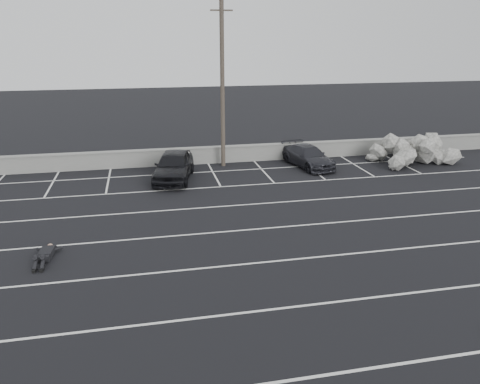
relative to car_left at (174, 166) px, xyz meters
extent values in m
plane|color=black|center=(1.36, -10.88, -0.81)|extent=(120.00, 120.00, 0.00)
cube|color=gray|center=(1.36, 3.12, -0.31)|extent=(50.00, 0.35, 1.00)
cube|color=gray|center=(1.36, 3.12, 0.21)|extent=(50.00, 0.45, 0.08)
cube|color=silver|center=(1.36, -16.88, -0.80)|extent=(36.00, 0.10, 0.01)
cube|color=silver|center=(1.36, -13.88, -0.80)|extent=(36.00, 0.10, 0.01)
cube|color=silver|center=(1.36, -10.88, -0.80)|extent=(36.00, 0.10, 0.01)
cube|color=silver|center=(1.36, -7.88, -0.80)|extent=(36.00, 0.10, 0.01)
cube|color=silver|center=(1.36, -4.88, -0.80)|extent=(36.00, 0.10, 0.01)
cube|color=silver|center=(1.36, -1.88, -0.80)|extent=(36.00, 0.10, 0.01)
cube|color=silver|center=(1.36, 1.12, -0.80)|extent=(36.00, 0.10, 0.01)
cube|color=silver|center=(-6.64, 0.62, -0.80)|extent=(0.10, 5.00, 0.01)
cube|color=silver|center=(-3.64, 0.62, -0.80)|extent=(0.10, 5.00, 0.01)
cube|color=silver|center=(-0.64, 0.62, -0.80)|extent=(0.10, 5.00, 0.01)
cube|color=silver|center=(2.36, 0.62, -0.80)|extent=(0.10, 5.00, 0.01)
cube|color=silver|center=(5.36, 0.62, -0.80)|extent=(0.10, 5.00, 0.01)
cube|color=silver|center=(8.36, 0.62, -0.80)|extent=(0.10, 5.00, 0.01)
cube|color=silver|center=(11.36, 0.62, -0.80)|extent=(0.10, 5.00, 0.01)
cube|color=silver|center=(14.36, 0.62, -0.80)|extent=(0.10, 5.00, 0.01)
imported|color=black|center=(0.00, 0.00, 0.00)|extent=(2.92, 5.06, 1.62)
imported|color=#232329|center=(8.34, 1.09, -0.17)|extent=(2.63, 4.66, 1.28)
cylinder|color=#4C4238|center=(3.22, 2.32, 4.05)|extent=(0.26, 0.26, 9.72)
cube|color=#4C4238|center=(3.22, 2.32, 8.26)|extent=(1.30, 0.09, 0.09)
cylinder|color=black|center=(8.02, 2.28, -0.38)|extent=(0.68, 0.68, 0.86)
cylinder|color=black|center=(8.02, 2.28, 0.07)|extent=(0.75, 0.75, 0.05)
camera|label=1|loc=(-1.53, -25.50, 6.97)|focal=35.00mm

